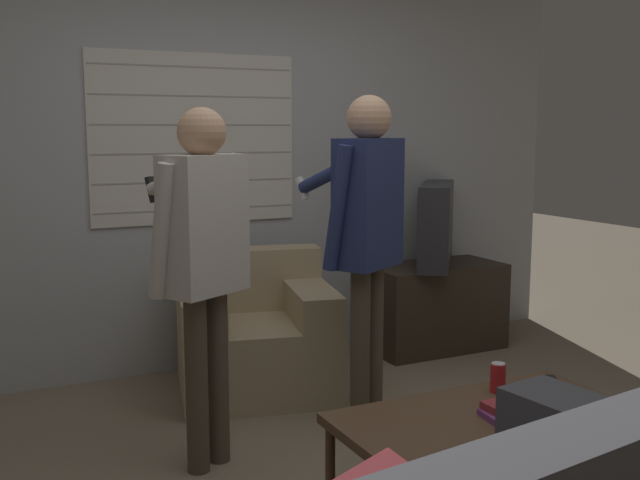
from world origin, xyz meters
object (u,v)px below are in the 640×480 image
object	(u,v)px
person_right_standing	(366,223)
spare_remote	(553,382)
coffee_table	(487,423)
armchair_beige	(255,335)
book_stack	(509,411)
soda_can	(498,377)
tv	(436,224)
person_left_standing	(202,245)

from	to	relation	value
person_right_standing	spare_remote	xyz separation A→B (m)	(0.48, -0.82, -0.64)
coffee_table	armchair_beige	bearing A→B (deg)	99.18
book_stack	soda_can	xyz separation A→B (m)	(0.15, 0.25, 0.03)
coffee_table	tv	world-z (taller)	tv
coffee_table	spare_remote	bearing A→B (deg)	17.31
person_left_standing	soda_can	distance (m)	1.39
armchair_beige	person_left_standing	distance (m)	1.23
spare_remote	soda_can	bearing A→B (deg)	-156.33
person_right_standing	soda_can	distance (m)	1.00
tv	person_left_standing	size ratio (longest dim) A/B	0.48
tv	spare_remote	world-z (taller)	tv
armchair_beige	soda_can	bearing A→B (deg)	120.26
armchair_beige	book_stack	size ratio (longest dim) A/B	5.28
person_right_standing	person_left_standing	bearing A→B (deg)	154.70
person_right_standing	spare_remote	distance (m)	1.14
person_right_standing	book_stack	xyz separation A→B (m)	(0.05, -1.04, -0.62)
armchair_beige	coffee_table	bearing A→B (deg)	112.26
tv	person_left_standing	bearing A→B (deg)	-23.78
armchair_beige	tv	size ratio (longest dim) A/B	1.34
soda_can	spare_remote	world-z (taller)	soda_can
tv	armchair_beige	bearing A→B (deg)	-42.95
armchair_beige	person_right_standing	distance (m)	1.12
book_stack	soda_can	world-z (taller)	soda_can
armchair_beige	person_right_standing	size ratio (longest dim) A/B	0.61
armchair_beige	person_left_standing	size ratio (longest dim) A/B	0.64
soda_can	spare_remote	xyz separation A→B (m)	(0.28, -0.04, -0.05)
spare_remote	tv	bearing A→B (deg)	101.15
coffee_table	person_right_standing	size ratio (longest dim) A/B	0.70
spare_remote	coffee_table	bearing A→B (deg)	-131.73
coffee_table	spare_remote	size ratio (longest dim) A/B	8.96
armchair_beige	spare_remote	xyz separation A→B (m)	(0.76, -1.61, 0.10)
armchair_beige	coffee_table	distance (m)	1.79
tv	book_stack	size ratio (longest dim) A/B	3.95
tv	coffee_table	bearing A→B (deg)	7.99
person_left_standing	soda_can	bearing A→B (deg)	-63.32
person_left_standing	tv	bearing A→B (deg)	-0.24
armchair_beige	soda_can	world-z (taller)	armchair_beige
soda_can	person_right_standing	bearing A→B (deg)	104.16
armchair_beige	tv	distance (m)	1.55
armchair_beige	tv	xyz separation A→B (m)	(1.43, 0.23, 0.55)
person_right_standing	soda_can	size ratio (longest dim) A/B	13.37
person_left_standing	spare_remote	size ratio (longest dim) A/B	12.23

